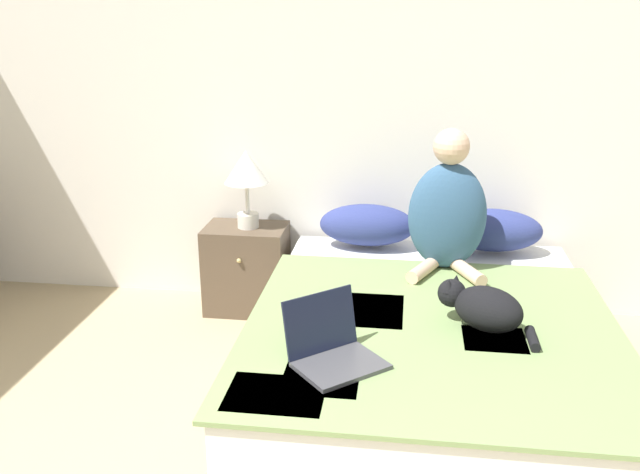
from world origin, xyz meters
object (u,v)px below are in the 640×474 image
at_px(bed, 428,353).
at_px(person_sitting, 447,211).
at_px(pillow_near, 367,225).
at_px(pillow_far, 492,230).
at_px(laptop_open, 333,350).
at_px(table_lamp, 246,172).
at_px(cat_tabby, 483,307).
at_px(nightstand, 247,269).

height_order(bed, person_sitting, person_sitting).
height_order(pillow_near, pillow_far, same).
relative_size(laptop_open, table_lamp, 0.94).
bearing_deg(cat_tabby, pillow_near, -30.74).
height_order(pillow_far, cat_tabby, pillow_far).
bearing_deg(person_sitting, pillow_near, 144.22).
distance_m(bed, cat_tabby, 0.44).
relative_size(pillow_near, pillow_far, 1.00).
distance_m(person_sitting, table_lamp, 1.22).
distance_m(pillow_near, pillow_far, 0.73).
bearing_deg(nightstand, laptop_open, -63.86).
distance_m(cat_tabby, table_lamp, 1.71).
xyz_separation_m(bed, laptop_open, (-0.40, -0.57, 0.29)).
bearing_deg(cat_tabby, bed, -9.02).
xyz_separation_m(bed, nightstand, (-1.11, 0.88, 0.04)).
xyz_separation_m(bed, pillow_near, (-0.36, 0.88, 0.36)).
height_order(bed, laptop_open, laptop_open).
height_order(bed, nightstand, nightstand).
bearing_deg(pillow_near, laptop_open, -91.43).
distance_m(pillow_near, nightstand, 0.81).
bearing_deg(nightstand, bed, -38.34).
xyz_separation_m(pillow_near, nightstand, (-0.75, -0.00, -0.32)).
relative_size(pillow_near, laptop_open, 1.27).
bearing_deg(bed, cat_tabby, -39.53).
relative_size(pillow_far, laptop_open, 1.27).
height_order(person_sitting, nightstand, person_sitting).
xyz_separation_m(pillow_near, table_lamp, (-0.73, -0.00, 0.30)).
height_order(pillow_near, table_lamp, table_lamp).
distance_m(pillow_far, laptop_open, 1.64).
bearing_deg(nightstand, pillow_far, 0.02).
bearing_deg(laptop_open, nightstand, 75.31).
xyz_separation_m(cat_tabby, laptop_open, (-0.62, -0.39, -0.05)).
bearing_deg(pillow_far, person_sitting, -131.45).
relative_size(person_sitting, laptop_open, 1.70).
height_order(bed, cat_tabby, cat_tabby).
relative_size(laptop_open, nightstand, 0.82).
height_order(person_sitting, table_lamp, person_sitting).
distance_m(bed, pillow_near, 1.02).
height_order(pillow_far, nightstand, pillow_far).
xyz_separation_m(pillow_far, laptop_open, (-0.76, -1.45, -0.07)).
bearing_deg(bed, table_lamp, 141.18).
relative_size(cat_tabby, nightstand, 0.77).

